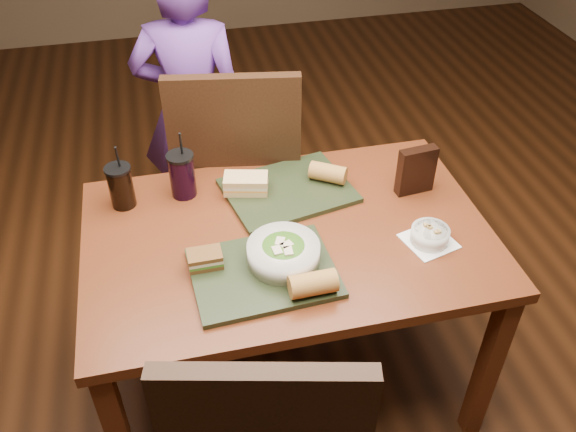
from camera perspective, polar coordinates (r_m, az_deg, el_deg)
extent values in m
plane|color=#381C0B|center=(2.52, 0.00, -14.57)|extent=(6.00, 6.00, 0.00)
cube|color=#592711|center=(2.20, 18.22, -13.28)|extent=(0.06, 0.06, 0.71)
cube|color=#592711|center=(2.49, -15.65, -4.90)|extent=(0.06, 0.06, 0.71)
cube|color=#592711|center=(2.65, 10.90, -0.89)|extent=(0.06, 0.06, 0.71)
cube|color=#592711|center=(1.97, 0.00, -2.02)|extent=(1.30, 0.85, 0.04)
cube|color=black|center=(2.59, -5.36, 3.25)|extent=(0.55, 0.55, 0.05)
cube|color=black|center=(2.24, -4.97, 6.41)|extent=(0.48, 0.13, 0.57)
cube|color=black|center=(2.60, -8.78, -4.75)|extent=(0.05, 0.05, 0.49)
cube|color=black|center=(2.64, 0.08, -3.41)|extent=(0.05, 0.05, 0.49)
cube|color=black|center=(2.91, -9.65, 0.75)|extent=(0.05, 0.05, 0.49)
cube|color=black|center=(2.94, -1.73, 1.89)|extent=(0.05, 0.05, 0.49)
imported|color=#6A389B|center=(2.78, -8.98, 9.77)|extent=(0.55, 0.42, 1.37)
cube|color=black|center=(1.82, -2.31, -5.33)|extent=(0.44, 0.34, 0.02)
cube|color=black|center=(2.12, 0.01, 2.39)|extent=(0.48, 0.40, 0.02)
cylinder|color=silver|center=(1.82, -0.43, -3.49)|extent=(0.22, 0.22, 0.06)
ellipsoid|color=#427219|center=(1.81, -0.43, -3.19)|extent=(0.18, 0.18, 0.05)
cube|color=beige|center=(1.77, -1.03, -3.25)|extent=(0.03, 0.04, 0.01)
cube|color=beige|center=(1.80, -0.75, -2.41)|extent=(0.04, 0.04, 0.01)
cube|color=beige|center=(1.77, 0.02, -3.31)|extent=(0.03, 0.04, 0.01)
cube|color=beige|center=(1.79, -0.14, -2.73)|extent=(0.04, 0.04, 0.01)
cube|color=white|center=(1.98, 13.03, -2.31)|extent=(0.18, 0.18, 0.00)
cylinder|color=silver|center=(1.96, 13.14, -1.75)|extent=(0.12, 0.12, 0.05)
cylinder|color=black|center=(1.95, 13.22, -1.34)|extent=(0.10, 0.10, 0.01)
cube|color=#B28947|center=(1.95, 13.17, -1.02)|extent=(0.01, 0.01, 0.01)
cube|color=#B28947|center=(1.94, 13.92, -1.41)|extent=(0.01, 0.01, 0.01)
cube|color=#B28947|center=(1.95, 13.03, -0.96)|extent=(0.01, 0.01, 0.01)
cube|color=#B28947|center=(1.95, 12.76, -0.83)|extent=(0.01, 0.01, 0.01)
cube|color=#B28947|center=(1.93, 13.71, -1.48)|extent=(0.01, 0.01, 0.01)
cube|color=#593819|center=(1.84, -7.73, -4.38)|extent=(0.10, 0.07, 0.01)
cube|color=#3F721E|center=(1.83, -7.76, -4.12)|extent=(0.10, 0.07, 0.01)
cube|color=beige|center=(1.82, -7.79, -3.89)|extent=(0.10, 0.07, 0.01)
cube|color=#593819|center=(1.81, -7.82, -3.60)|extent=(0.10, 0.07, 0.01)
cube|color=tan|center=(2.10, -3.93, 2.63)|extent=(0.16, 0.11, 0.02)
cube|color=orange|center=(2.10, -3.95, 2.92)|extent=(0.16, 0.11, 0.01)
cube|color=beige|center=(2.09, -3.96, 3.11)|extent=(0.16, 0.11, 0.01)
cube|color=tan|center=(2.08, -3.98, 3.48)|extent=(0.16, 0.11, 0.02)
cylinder|color=#AD7533|center=(1.72, 2.35, -6.35)|extent=(0.14, 0.07, 0.07)
cylinder|color=#AD7533|center=(2.14, 3.76, 4.05)|extent=(0.14, 0.12, 0.06)
cylinder|color=black|center=(2.11, -15.34, 2.58)|extent=(0.08, 0.08, 0.14)
cylinder|color=black|center=(2.06, -15.70, 4.28)|extent=(0.09, 0.09, 0.01)
cylinder|color=black|center=(2.04, -15.65, 5.27)|extent=(0.01, 0.02, 0.09)
cylinder|color=black|center=(2.11, -9.86, 3.71)|extent=(0.09, 0.09, 0.15)
cylinder|color=black|center=(2.06, -10.11, 5.54)|extent=(0.09, 0.09, 0.01)
cylinder|color=black|center=(2.04, -9.97, 6.60)|extent=(0.01, 0.02, 0.10)
cube|color=black|center=(2.13, 11.90, 4.18)|extent=(0.14, 0.05, 0.17)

